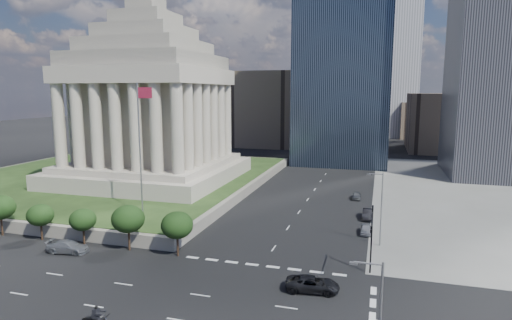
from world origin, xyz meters
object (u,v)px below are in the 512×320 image
at_px(street_lamp_north, 380,205).
at_px(suv_grey, 68,247).
at_px(pickup_truck, 312,284).
at_px(parked_sedan_far, 357,196).
at_px(flagpole, 141,142).
at_px(parked_sedan_near, 366,229).
at_px(parked_sedan_mid, 368,214).
at_px(war_memorial, 149,88).
at_px(motorcycle_trail, 95,317).
at_px(traffic_signal_ne, 371,234).

relative_size(street_lamp_north, suv_grey, 1.84).
bearing_deg(pickup_truck, parked_sedan_far, -9.55).
relative_size(flagpole, suv_grey, 3.68).
relative_size(street_lamp_north, parked_sedan_near, 2.55).
relative_size(pickup_truck, parked_sedan_mid, 1.21).
height_order(flagpole, parked_sedan_mid, flagpole).
bearing_deg(war_memorial, parked_sedan_near, -22.13).
xyz_separation_m(flagpole, motorcycle_trail, (11.57, -27.30, -12.04)).
bearing_deg(motorcycle_trail, suv_grey, 133.41).
relative_size(war_memorial, suv_grey, 7.17).
xyz_separation_m(traffic_signal_ne, pickup_truck, (-5.64, -4.54, -4.47)).
bearing_deg(street_lamp_north, motorcycle_trail, -129.81).
bearing_deg(parked_sedan_near, parked_sedan_mid, 88.47).
distance_m(flagpole, traffic_signal_ne, 36.69).
bearing_deg(flagpole, suv_grey, -104.18).
xyz_separation_m(suv_grey, parked_sedan_far, (34.11, 39.08, -0.11)).
height_order(suv_grey, parked_sedan_mid, suv_grey).
bearing_deg(war_memorial, street_lamp_north, -25.92).
xyz_separation_m(flagpole, pickup_truck, (28.69, -14.84, -12.34)).
relative_size(parked_sedan_near, parked_sedan_far, 0.98).
bearing_deg(war_memorial, traffic_signal_ne, -36.42).
bearing_deg(parked_sedan_mid, motorcycle_trail, -117.21).
height_order(street_lamp_north, motorcycle_trail, street_lamp_north).
distance_m(street_lamp_north, motorcycle_trail, 37.12).
height_order(traffic_signal_ne, parked_sedan_near, traffic_signal_ne).
bearing_deg(traffic_signal_ne, suv_grey, -175.90).
relative_size(war_memorial, flagpole, 1.95).
xyz_separation_m(parked_sedan_near, motorcycle_trail, (-21.76, -32.79, 0.41)).
bearing_deg(parked_sedan_far, suv_grey, -132.06).
height_order(pickup_truck, parked_sedan_mid, pickup_truck).
xyz_separation_m(parked_sedan_far, motorcycle_trail, (-19.26, -53.38, 0.40)).
height_order(traffic_signal_ne, street_lamp_north, street_lamp_north).
distance_m(traffic_signal_ne, pickup_truck, 8.51).
bearing_deg(suv_grey, flagpole, -20.80).
bearing_deg(flagpole, traffic_signal_ne, -16.71).
distance_m(war_memorial, parked_sedan_mid, 51.09).
distance_m(war_memorial, parked_sedan_far, 47.78).
relative_size(suv_grey, motorcycle_trail, 1.88).
height_order(traffic_signal_ne, motorcycle_trail, traffic_signal_ne).
relative_size(pickup_truck, parked_sedan_near, 1.42).
bearing_deg(parked_sedan_mid, parked_sedan_far, 102.05).
height_order(parked_sedan_mid, parked_sedan_far, parked_sedan_mid).
distance_m(parked_sedan_far, motorcycle_trail, 56.75).
height_order(pickup_truck, parked_sedan_near, pickup_truck).
xyz_separation_m(war_memorial, traffic_signal_ne, (46.50, -34.30, -16.15)).
xyz_separation_m(suv_grey, parked_sedan_mid, (36.61, 26.32, -0.03)).
distance_m(suv_grey, parked_sedan_far, 51.88).
relative_size(war_memorial, parked_sedan_mid, 8.41).
bearing_deg(suv_grey, traffic_signal_ne, -92.52).
bearing_deg(parked_sedan_mid, traffic_signal_ne, -86.61).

